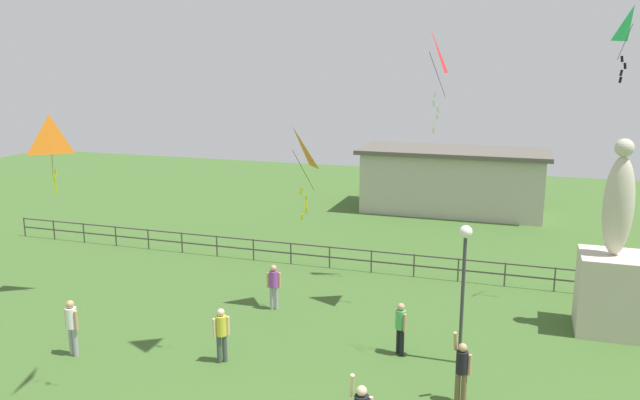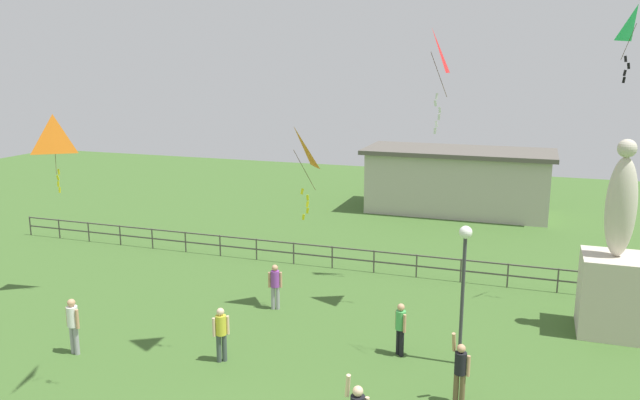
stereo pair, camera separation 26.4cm
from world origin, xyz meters
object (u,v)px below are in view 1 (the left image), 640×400
(person_5, at_px, (462,368))
(person_3, at_px, (274,284))
(person_1, at_px, (221,332))
(kite_8, at_px, (293,153))
(kite_6, at_px, (51,136))
(kite_3, at_px, (632,26))
(kite_4, at_px, (430,56))
(person_4, at_px, (401,325))
(lamppost, at_px, (464,263))
(statue_monument, at_px, (611,276))
(person_2, at_px, (72,324))

(person_5, bearing_deg, person_3, 148.20)
(person_1, bearing_deg, kite_8, 80.69)
(person_1, height_order, kite_6, kite_6)
(person_3, distance_m, kite_3, 14.33)
(person_1, distance_m, kite_4, 10.61)
(kite_6, bearing_deg, person_1, -20.86)
(person_5, bearing_deg, person_4, 132.29)
(lamppost, distance_m, kite_4, 6.82)
(person_3, bearing_deg, person_4, -23.02)
(lamppost, relative_size, kite_3, 1.68)
(kite_6, relative_size, kite_8, 0.90)
(kite_8, bearing_deg, person_5, -34.89)
(kite_8, bearing_deg, kite_3, 19.61)
(statue_monument, relative_size, person_2, 3.62)
(lamppost, distance_m, person_3, 7.15)
(lamppost, bearing_deg, person_1, -162.13)
(kite_8, bearing_deg, kite_4, 19.60)
(person_5, height_order, kite_3, kite_3)
(person_4, height_order, kite_6, kite_6)
(statue_monument, bearing_deg, lamppost, -138.51)
(statue_monument, height_order, person_1, statue_monument)
(kite_6, bearing_deg, person_3, 7.58)
(person_2, height_order, person_4, person_2)
(person_1, xyz_separation_m, person_3, (-0.09, 4.11, -0.01))
(person_2, height_order, kite_3, kite_3)
(person_3, xyz_separation_m, kite_4, (4.86, 1.46, 7.67))
(lamppost, height_order, kite_8, kite_8)
(person_4, relative_size, kite_6, 0.57)
(kite_3, xyz_separation_m, kite_8, (-10.13, -3.61, -4.02))
(lamppost, height_order, person_4, lamppost)
(person_1, height_order, kite_8, kite_8)
(person_4, bearing_deg, kite_3, 42.99)
(person_5, height_order, kite_4, kite_4)
(kite_4, height_order, kite_8, kite_4)
(person_1, height_order, kite_3, kite_3)
(person_5, xyz_separation_m, kite_3, (4.10, 7.81, 8.58))
(person_3, relative_size, kite_6, 0.58)
(statue_monument, relative_size, kite_6, 2.22)
(person_3, bearing_deg, person_2, -129.72)
(lamppost, distance_m, person_1, 7.08)
(statue_monument, height_order, kite_4, kite_4)
(person_2, relative_size, kite_8, 0.55)
(person_3, relative_size, kite_4, 0.49)
(kite_6, bearing_deg, person_5, -12.08)
(person_3, xyz_separation_m, person_4, (4.82, -2.05, -0.01))
(lamppost, relative_size, person_3, 2.52)
(person_1, relative_size, person_4, 1.02)
(person_1, bearing_deg, kite_4, 49.40)
(person_5, bearing_deg, statue_monument, 56.07)
(person_1, height_order, person_5, person_5)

